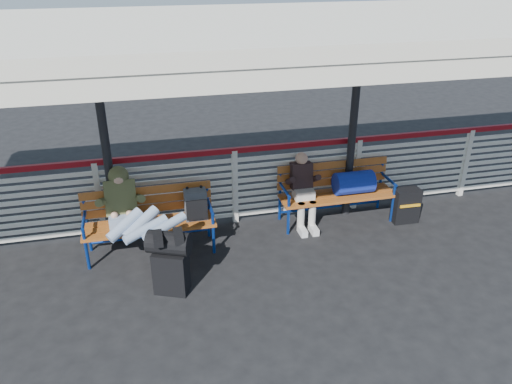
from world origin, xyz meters
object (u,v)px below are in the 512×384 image
object	(u,v)px
companion_person	(303,190)
bench_right	(345,185)
traveler_man	(138,219)
suitcase_side	(406,205)
bench_left	(162,212)
luggage_stack	(170,260)

from	to	relation	value
companion_person	bench_right	bearing A→B (deg)	1.01
traveler_man	suitcase_side	bearing A→B (deg)	3.75
bench_left	bench_right	world-z (taller)	same
suitcase_side	companion_person	bearing A→B (deg)	171.44
companion_person	bench_left	bearing A→B (deg)	-174.45
bench_left	traveler_man	size ratio (longest dim) A/B	1.10
bench_right	traveler_man	distance (m)	3.20
luggage_stack	companion_person	distance (m)	2.46
bench_left	traveler_man	xyz separation A→B (m)	(-0.32, -0.35, 0.13)
bench_right	traveler_man	bearing A→B (deg)	-169.76
luggage_stack	suitcase_side	distance (m)	3.84
luggage_stack	companion_person	world-z (taller)	companion_person
luggage_stack	traveler_man	distance (m)	0.81
bench_left	companion_person	world-z (taller)	companion_person
traveler_man	companion_person	size ratio (longest dim) A/B	1.43
bench_right	bench_left	bearing A→B (deg)	-175.54
bench_right	companion_person	bearing A→B (deg)	-178.99
bench_right	traveler_man	size ratio (longest dim) A/B	1.10
bench_left	luggage_stack	bearing A→B (deg)	-88.83
luggage_stack	traveler_man	size ratio (longest dim) A/B	0.52
luggage_stack	bench_left	distance (m)	1.04
traveler_man	bench_right	bearing A→B (deg)	10.24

